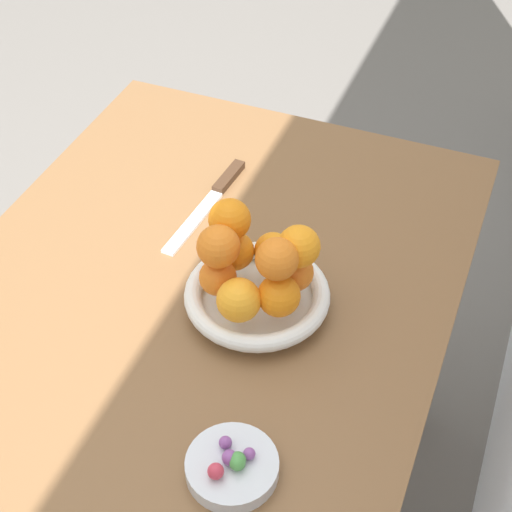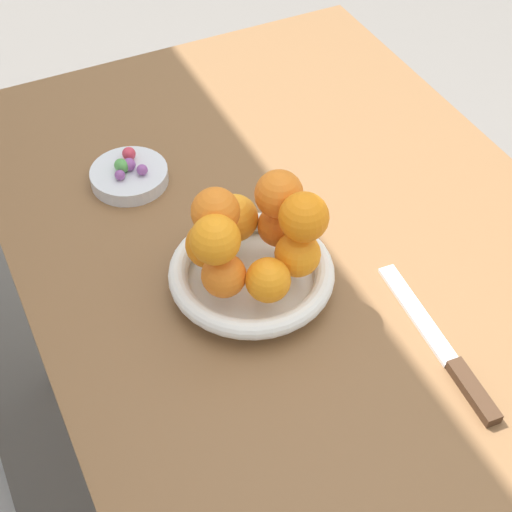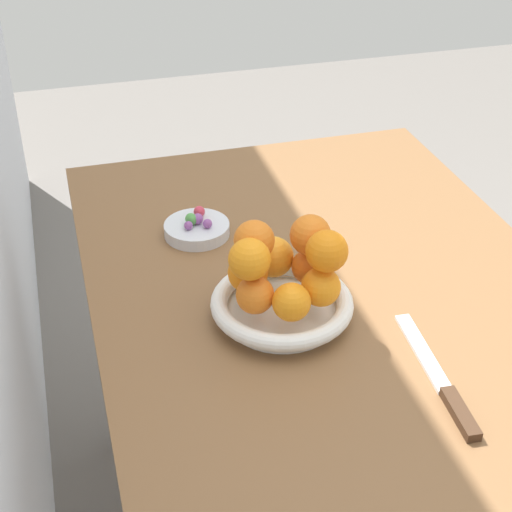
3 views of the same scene
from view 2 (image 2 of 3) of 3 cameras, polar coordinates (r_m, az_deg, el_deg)
The scene contains 21 objects.
ground_plane at distance 1.70m, azimuth 2.21°, elevation -16.78°, with size 6.00×6.00×0.00m, color slate.
dining_table at distance 1.16m, azimuth 3.11°, elevation -1.93°, with size 1.10×0.76×0.74m.
fruit_bowl at distance 1.02m, azimuth -0.33°, elevation -1.39°, with size 0.22×0.22×0.04m.
candy_dish at distance 1.19m, azimuth -9.20°, elevation 5.77°, with size 0.12×0.12×0.02m, color silver.
orange_0 at distance 1.02m, azimuth -1.59°, elevation 2.78°, with size 0.06×0.06×0.06m, color orange.
orange_1 at distance 0.99m, azimuth -3.42°, elevation 0.83°, with size 0.06×0.06×0.06m, color orange.
orange_2 at distance 0.96m, azimuth -2.36°, elevation -1.41°, with size 0.06×0.06×0.06m, color orange.
orange_3 at distance 0.95m, azimuth 0.89°, elevation -1.77°, with size 0.06×0.06×0.06m, color orange.
orange_4 at distance 0.98m, azimuth 3.04°, elevation 0.14°, with size 0.06×0.06×0.06m, color orange.
orange_5 at distance 1.02m, azimuth 1.63°, elevation 2.20°, with size 0.05×0.05×0.05m, color orange.
orange_6 at distance 0.94m, azimuth 3.49°, elevation 2.85°, with size 0.06×0.06×0.06m, color orange.
orange_7 at distance 0.92m, azimuth -2.98°, elevation 1.19°, with size 0.06×0.06×0.06m, color orange.
orange_8 at distance 0.98m, azimuth 1.68°, elevation 4.53°, with size 0.06×0.06×0.06m, color orange.
orange_9 at distance 0.94m, azimuth -2.97°, elevation 3.24°, with size 0.06×0.06×0.06m, color orange.
candy_ball_0 at distance 1.17m, azimuth -8.28°, elevation 6.22°, with size 0.02×0.02×0.02m, color #8C4C99.
candy_ball_1 at distance 1.20m, azimuth -9.23°, elevation 7.36°, with size 0.02×0.02×0.02m, color #C6384C.
candy_ball_2 at distance 1.17m, azimuth -9.87°, elevation 5.82°, with size 0.02×0.02×0.02m, color #8C4C99.
candy_ball_3 at distance 1.18m, azimuth -9.22°, elevation 6.59°, with size 0.02×0.02×0.02m, color #8C4C99.
candy_ball_4 at distance 1.18m, azimuth -9.80°, elevation 6.52°, with size 0.02×0.02×0.02m, color #4C9947.
candy_ball_5 at distance 1.18m, azimuth -9.69°, elevation 6.46°, with size 0.02×0.02×0.02m, color #4C9947.
knife at distance 0.99m, azimuth 13.62°, elevation -6.86°, with size 0.26×0.04×0.01m.
Camera 2 is at (-0.67, 0.39, 1.51)m, focal length 55.00 mm.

